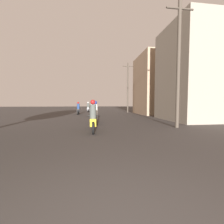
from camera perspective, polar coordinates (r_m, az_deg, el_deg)
name	(u,v)px	position (r m, az deg, el deg)	size (l,w,h in m)	color
motorcycle_yellow	(93,119)	(7.56, -7.27, -2.55)	(0.60, 1.99, 1.59)	black
motorcycle_white	(95,114)	(10.54, -6.36, -0.87)	(0.60, 2.05, 1.57)	black
motorcycle_green	(92,110)	(15.92, -7.53, 0.58)	(0.60, 2.00, 1.59)	black
motorcycle_black	(78,109)	(18.87, -12.69, 0.97)	(0.60, 1.97, 1.56)	black
motorcycle_silver	(88,108)	(23.20, -9.09, 1.48)	(0.60, 1.93, 1.60)	black
building_right_near	(196,74)	(14.51, 29.49, 12.54)	(4.96, 5.14, 7.65)	gray
building_right_far	(158,85)	(20.45, 16.96, 9.71)	(4.95, 5.72, 7.40)	tan
utility_pole_near	(178,62)	(9.68, 24.00, 16.98)	(1.60, 0.20, 7.15)	#4C4238
utility_pole_far	(128,87)	(22.31, 6.03, 9.53)	(1.60, 0.20, 7.24)	#4C4238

